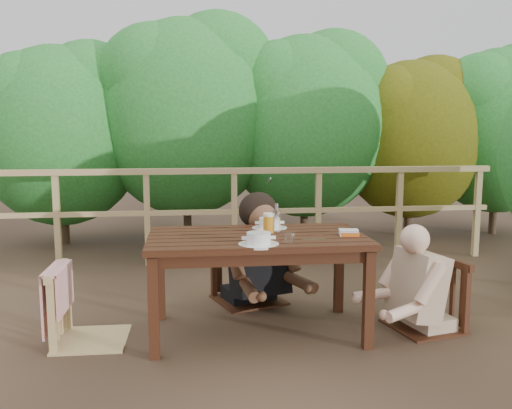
{
  "coord_description": "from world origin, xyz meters",
  "views": [
    {
      "loc": [
        -0.43,
        -3.63,
        1.42
      ],
      "look_at": [
        0.0,
        0.05,
        0.9
      ],
      "focal_mm": 38.18,
      "sensor_mm": 36.0,
      "label": 1
    }
  ],
  "objects": [
    {
      "name": "diner_right",
      "position": [
        1.23,
        -0.05,
        0.63
      ],
      "size": [
        0.72,
        0.64,
        1.25
      ],
      "primitive_type": null,
      "rotation": [
        0.0,
        0.0,
        1.81
      ],
      "color": "tan",
      "rests_on": "ground"
    },
    {
      "name": "ground",
      "position": [
        0.0,
        0.0,
        0.0
      ],
      "size": [
        60.0,
        60.0,
        0.0
      ],
      "primitive_type": "plane",
      "color": "#4E3827",
      "rests_on": "ground"
    },
    {
      "name": "railing",
      "position": [
        0.0,
        2.0,
        0.51
      ],
      "size": [
        5.6,
        0.1,
        1.01
      ],
      "primitive_type": "cube",
      "color": "tan",
      "rests_on": "ground"
    },
    {
      "name": "beer_glass",
      "position": [
        0.09,
        0.07,
        0.76
      ],
      "size": [
        0.08,
        0.08,
        0.15
      ],
      "primitive_type": "cylinder",
      "color": "gold",
      "rests_on": "table"
    },
    {
      "name": "chair_left",
      "position": [
        -1.12,
        -0.02,
        0.49
      ],
      "size": [
        0.49,
        0.49,
        0.97
      ],
      "primitive_type": "cube",
      "rotation": [
        0.0,
        0.0,
        1.56
      ],
      "color": "tan",
      "rests_on": "ground"
    },
    {
      "name": "bottle",
      "position": [
        0.14,
        0.05,
        0.79
      ],
      "size": [
        0.05,
        0.05,
        0.22
      ],
      "primitive_type": "cylinder",
      "color": "silver",
      "rests_on": "table"
    },
    {
      "name": "chair_far",
      "position": [
        0.02,
        0.7,
        0.52
      ],
      "size": [
        0.66,
        0.66,
        1.03
      ],
      "primitive_type": "cube",
      "rotation": [
        0.0,
        0.0,
        0.34
      ],
      "color": "black",
      "rests_on": "ground"
    },
    {
      "name": "butter_tub",
      "position": [
        0.62,
        -0.09,
        0.71
      ],
      "size": [
        0.14,
        0.11,
        0.06
      ],
      "primitive_type": "cube",
      "rotation": [
        0.0,
        0.0,
        -0.17
      ],
      "color": "white",
      "rests_on": "table"
    },
    {
      "name": "hedge_row",
      "position": [
        0.4,
        3.2,
        1.9
      ],
      "size": [
        6.6,
        1.6,
        3.8
      ],
      "primitive_type": null,
      "color": "#246A27",
      "rests_on": "ground"
    },
    {
      "name": "tumbler",
      "position": [
        0.18,
        -0.27,
        0.72
      ],
      "size": [
        0.06,
        0.06,
        0.08
      ],
      "primitive_type": "cylinder",
      "color": "silver",
      "rests_on": "table"
    },
    {
      "name": "chair_right",
      "position": [
        1.2,
        -0.05,
        0.47
      ],
      "size": [
        0.56,
        0.56,
        0.94
      ],
      "primitive_type": "cube",
      "rotation": [
        0.0,
        0.0,
        -1.33
      ],
      "color": "black",
      "rests_on": "ground"
    },
    {
      "name": "table",
      "position": [
        0.0,
        0.0,
        0.34
      ],
      "size": [
        1.48,
        0.83,
        0.68
      ],
      "primitive_type": "cube",
      "color": "black",
      "rests_on": "ground"
    },
    {
      "name": "bread_roll",
      "position": [
        -0.02,
        -0.22,
        0.72
      ],
      "size": [
        0.13,
        0.1,
        0.08
      ],
      "primitive_type": "ellipsoid",
      "color": "#A26B2D",
      "rests_on": "table"
    },
    {
      "name": "soup_near",
      "position": [
        -0.02,
        -0.28,
        0.73
      ],
      "size": [
        0.26,
        0.26,
        0.09
      ],
      "primitive_type": "cylinder",
      "color": "white",
      "rests_on": "table"
    },
    {
      "name": "woman",
      "position": [
        0.02,
        0.72,
        0.7
      ],
      "size": [
        0.76,
        0.84,
        1.4
      ],
      "primitive_type": null,
      "rotation": [
        0.0,
        0.0,
        3.48
      ],
      "color": "black",
      "rests_on": "ground"
    },
    {
      "name": "soup_far",
      "position": [
        0.13,
        0.26,
        0.73
      ],
      "size": [
        0.26,
        0.26,
        0.09
      ],
      "primitive_type": "cylinder",
      "color": "white",
      "rests_on": "table"
    }
  ]
}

